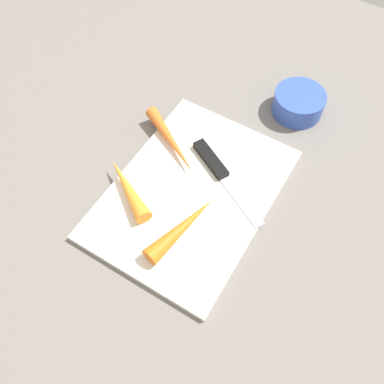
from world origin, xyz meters
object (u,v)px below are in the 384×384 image
at_px(carrot_longest, 171,141).
at_px(carrot_shortest, 128,188).
at_px(knife, 215,165).
at_px(carrot_medium, 182,227).
at_px(small_bowl, 298,103).
at_px(cutting_board, 192,194).

xyz_separation_m(carrot_longest, carrot_shortest, (-0.13, 0.01, 0.00)).
relative_size(knife, carrot_medium, 1.25).
height_order(carrot_medium, carrot_longest, carrot_medium).
relative_size(carrot_shortest, small_bowl, 1.34).
height_order(carrot_medium, small_bowl, small_bowl).
height_order(carrot_longest, small_bowl, small_bowl).
relative_size(cutting_board, carrot_longest, 2.16).
distance_m(cutting_board, small_bowl, 0.29).
bearing_deg(cutting_board, carrot_medium, -160.35).
distance_m(carrot_longest, carrot_shortest, 0.13).
relative_size(carrot_medium, carrot_longest, 0.89).
bearing_deg(carrot_shortest, cutting_board, -118.44).
relative_size(knife, carrot_shortest, 1.39).
bearing_deg(carrot_shortest, knife, -98.81).
bearing_deg(carrot_longest, knife, 29.06).
height_order(carrot_medium, carrot_shortest, carrot_medium).
bearing_deg(cutting_board, small_bowl, -15.35).
bearing_deg(small_bowl, carrot_longest, 142.38).
bearing_deg(carrot_shortest, carrot_medium, -157.59).
bearing_deg(knife, carrot_shortest, -100.68).
relative_size(carrot_longest, carrot_shortest, 1.24).
relative_size(cutting_board, small_bowl, 3.60).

